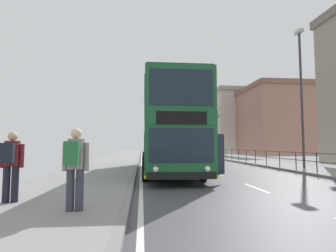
{
  "coord_description": "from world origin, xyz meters",
  "views": [
    {
      "loc": [
        -3.94,
        -6.29,
        1.46
      ],
      "look_at": [
        -2.79,
        5.21,
        2.32
      ],
      "focal_mm": 28.15,
      "sensor_mm": 36.0,
      "label": 1
    }
  ],
  "objects_px": {
    "pedestrian_companion": "(75,162)",
    "background_building_00": "(276,121)",
    "background_building_01": "(236,124)",
    "street_lamp_far_side": "(301,88)",
    "pedestrian_with_backpack": "(11,161)",
    "bare_tree_far_01": "(200,133)",
    "double_decker_bus_main": "(168,130)",
    "bare_tree_far_00": "(214,128)"
  },
  "relations": [
    {
      "from": "background_building_00",
      "to": "background_building_01",
      "type": "height_order",
      "value": "background_building_01"
    },
    {
      "from": "bare_tree_far_00",
      "to": "bare_tree_far_01",
      "type": "bearing_deg",
      "value": 88.58
    },
    {
      "from": "background_building_01",
      "to": "street_lamp_far_side",
      "type": "bearing_deg",
      "value": -104.68
    },
    {
      "from": "double_decker_bus_main",
      "to": "pedestrian_with_backpack",
      "type": "relative_size",
      "value": 6.42
    },
    {
      "from": "pedestrian_with_backpack",
      "to": "background_building_00",
      "type": "bearing_deg",
      "value": 53.88
    },
    {
      "from": "pedestrian_with_backpack",
      "to": "background_building_00",
      "type": "relative_size",
      "value": 0.14
    },
    {
      "from": "double_decker_bus_main",
      "to": "street_lamp_far_side",
      "type": "height_order",
      "value": "street_lamp_far_side"
    },
    {
      "from": "pedestrian_with_backpack",
      "to": "street_lamp_far_side",
      "type": "bearing_deg",
      "value": 33.27
    },
    {
      "from": "bare_tree_far_01",
      "to": "background_building_01",
      "type": "distance_m",
      "value": 13.22
    },
    {
      "from": "pedestrian_companion",
      "to": "background_building_00",
      "type": "bearing_deg",
      "value": 56.59
    },
    {
      "from": "background_building_01",
      "to": "bare_tree_far_01",
      "type": "bearing_deg",
      "value": -138.16
    },
    {
      "from": "bare_tree_far_00",
      "to": "bare_tree_far_01",
      "type": "distance_m",
      "value": 9.79
    },
    {
      "from": "pedestrian_with_backpack",
      "to": "background_building_00",
      "type": "distance_m",
      "value": 41.53
    },
    {
      "from": "pedestrian_companion",
      "to": "background_building_01",
      "type": "height_order",
      "value": "background_building_01"
    },
    {
      "from": "street_lamp_far_side",
      "to": "bare_tree_far_00",
      "type": "bearing_deg",
      "value": 89.25
    },
    {
      "from": "background_building_00",
      "to": "double_decker_bus_main",
      "type": "bearing_deg",
      "value": -127.58
    },
    {
      "from": "bare_tree_far_00",
      "to": "background_building_00",
      "type": "xyz_separation_m",
      "value": [
        11.43,
        4.57,
        1.6
      ]
    },
    {
      "from": "background_building_00",
      "to": "background_building_01",
      "type": "relative_size",
      "value": 0.62
    },
    {
      "from": "pedestrian_companion",
      "to": "background_building_00",
      "type": "xyz_separation_m",
      "value": [
        22.65,
        34.34,
        4.31
      ]
    },
    {
      "from": "double_decker_bus_main",
      "to": "background_building_00",
      "type": "relative_size",
      "value": 0.92
    },
    {
      "from": "pedestrian_with_backpack",
      "to": "bare_tree_far_00",
      "type": "height_order",
      "value": "bare_tree_far_00"
    },
    {
      "from": "pedestrian_with_backpack",
      "to": "bare_tree_far_01",
      "type": "distance_m",
      "value": 40.85
    },
    {
      "from": "background_building_01",
      "to": "background_building_00",
      "type": "bearing_deg",
      "value": -83.89
    },
    {
      "from": "double_decker_bus_main",
      "to": "pedestrian_with_backpack",
      "type": "height_order",
      "value": "double_decker_bus_main"
    },
    {
      "from": "street_lamp_far_side",
      "to": "bare_tree_far_01",
      "type": "height_order",
      "value": "street_lamp_far_side"
    },
    {
      "from": "double_decker_bus_main",
      "to": "bare_tree_far_00",
      "type": "distance_m",
      "value": 22.96
    },
    {
      "from": "double_decker_bus_main",
      "to": "street_lamp_far_side",
      "type": "bearing_deg",
      "value": 5.51
    },
    {
      "from": "pedestrian_with_backpack",
      "to": "bare_tree_far_00",
      "type": "bearing_deg",
      "value": 65.84
    },
    {
      "from": "street_lamp_far_side",
      "to": "bare_tree_far_00",
      "type": "height_order",
      "value": "street_lamp_far_side"
    },
    {
      "from": "pedestrian_companion",
      "to": "bare_tree_far_01",
      "type": "relative_size",
      "value": 0.24
    },
    {
      "from": "pedestrian_companion",
      "to": "bare_tree_far_00",
      "type": "distance_m",
      "value": 31.93
    },
    {
      "from": "pedestrian_with_backpack",
      "to": "bare_tree_far_01",
      "type": "relative_size",
      "value": 0.23
    },
    {
      "from": "double_decker_bus_main",
      "to": "pedestrian_companion",
      "type": "distance_m",
      "value": 8.99
    },
    {
      "from": "double_decker_bus_main",
      "to": "street_lamp_far_side",
      "type": "relative_size",
      "value": 1.26
    },
    {
      "from": "street_lamp_far_side",
      "to": "background_building_01",
      "type": "bearing_deg",
      "value": 75.32
    },
    {
      "from": "pedestrian_with_backpack",
      "to": "pedestrian_companion",
      "type": "bearing_deg",
      "value": -29.87
    },
    {
      "from": "double_decker_bus_main",
      "to": "background_building_00",
      "type": "height_order",
      "value": "background_building_00"
    },
    {
      "from": "pedestrian_companion",
      "to": "bare_tree_far_01",
      "type": "height_order",
      "value": "bare_tree_far_01"
    },
    {
      "from": "street_lamp_far_side",
      "to": "background_building_00",
      "type": "bearing_deg",
      "value": 64.98
    },
    {
      "from": "bare_tree_far_00",
      "to": "background_building_00",
      "type": "height_order",
      "value": "background_building_00"
    },
    {
      "from": "double_decker_bus_main",
      "to": "bare_tree_far_01",
      "type": "bearing_deg",
      "value": 74.34
    },
    {
      "from": "pedestrian_with_backpack",
      "to": "bare_tree_far_00",
      "type": "xyz_separation_m",
      "value": [
        12.92,
        28.79,
        2.73
      ]
    }
  ]
}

